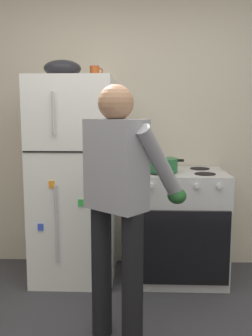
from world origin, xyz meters
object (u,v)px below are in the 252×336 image
at_px(refrigerator, 74,179).
at_px(coffee_mug, 95,72).
at_px(red_pot, 162,165).
at_px(mixing_bowl, 62,69).
at_px(stove_range, 180,225).
at_px(person_cook, 120,193).

distance_m(refrigerator, coffee_mug, 0.93).
relative_size(red_pot, mixing_bowl, 1.16).
height_order(refrigerator, coffee_mug, coffee_mug).
distance_m(refrigerator, stove_range, 0.99).
bearing_deg(red_pot, refrigerator, 176.21).
bearing_deg(mixing_bowl, stove_range, -0.60).
xyz_separation_m(refrigerator, mixing_bowl, (-0.08, 0.00, 0.93)).
relative_size(person_cook, coffee_mug, 14.28).
height_order(refrigerator, red_pot, refrigerator).
height_order(refrigerator, mixing_bowl, mixing_bowl).
height_order(stove_range, person_cook, person_cook).
height_order(stove_range, mixing_bowl, mixing_bowl).
relative_size(coffee_mug, mixing_bowl, 0.36).
xyz_separation_m(stove_range, person_cook, (-0.46, -0.96, 0.49)).
bearing_deg(stove_range, mixing_bowl, 179.40).
distance_m(stove_range, person_cook, 1.17).
relative_size(stove_range, mixing_bowl, 3.07).
relative_size(person_cook, mixing_bowl, 5.20).
distance_m(person_cook, coffee_mug, 1.33).
bearing_deg(person_cook, refrigerator, 114.69).
bearing_deg(person_cook, stove_range, 64.13).
bearing_deg(red_pot, person_cook, -108.35).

